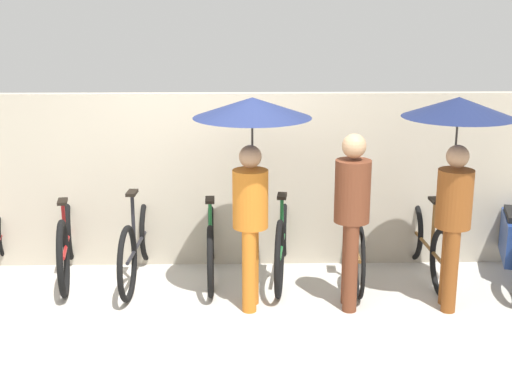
# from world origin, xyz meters

# --- Properties ---
(ground_plane) EXTENTS (30.00, 30.00, 0.00)m
(ground_plane) POSITION_xyz_m (0.00, 0.00, 0.00)
(ground_plane) COLOR #B7B2A8
(back_wall) EXTENTS (13.31, 0.12, 1.84)m
(back_wall) POSITION_xyz_m (0.00, 1.71, 0.92)
(back_wall) COLOR #B2A893
(back_wall) RESTS_ON ground
(parked_bicycle_1) EXTENTS (0.47, 1.75, 0.97)m
(parked_bicycle_1) POSITION_xyz_m (-1.47, 1.36, 0.39)
(parked_bicycle_1) COLOR black
(parked_bicycle_1) RESTS_ON ground
(parked_bicycle_2) EXTENTS (0.44, 1.82, 1.09)m
(parked_bicycle_2) POSITION_xyz_m (-0.73, 1.29, 0.38)
(parked_bicycle_2) COLOR black
(parked_bicycle_2) RESTS_ON ground
(parked_bicycle_3) EXTENTS (0.44, 1.68, 0.97)m
(parked_bicycle_3) POSITION_xyz_m (-0.00, 1.32, 0.36)
(parked_bicycle_3) COLOR black
(parked_bicycle_3) RESTS_ON ground
(parked_bicycle_4) EXTENTS (0.44, 1.84, 1.06)m
(parked_bicycle_4) POSITION_xyz_m (0.73, 1.34, 0.39)
(parked_bicycle_4) COLOR black
(parked_bicycle_4) RESTS_ON ground
(parked_bicycle_5) EXTENTS (0.44, 1.76, 0.98)m
(parked_bicycle_5) POSITION_xyz_m (1.47, 1.29, 0.37)
(parked_bicycle_5) COLOR black
(parked_bicycle_5) RESTS_ON ground
(parked_bicycle_6) EXTENTS (0.44, 1.73, 1.00)m
(parked_bicycle_6) POSITION_xyz_m (2.20, 1.28, 0.36)
(parked_bicycle_6) COLOR black
(parked_bicycle_6) RESTS_ON ground
(pedestrian_leading) EXTENTS (1.06, 1.06, 1.93)m
(pedestrian_leading) POSITION_xyz_m (0.41, 0.64, 1.55)
(pedestrian_leading) COLOR #C66B1E
(pedestrian_leading) RESTS_ON ground
(pedestrian_center) EXTENTS (0.32, 0.32, 1.63)m
(pedestrian_center) POSITION_xyz_m (1.30, 0.53, 0.95)
(pedestrian_center) COLOR brown
(pedestrian_center) RESTS_ON ground
(pedestrian_trailing) EXTENTS (1.00, 1.00, 1.93)m
(pedestrian_trailing) POSITION_xyz_m (2.22, 0.59, 1.53)
(pedestrian_trailing) COLOR brown
(pedestrian_trailing) RESTS_ON ground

